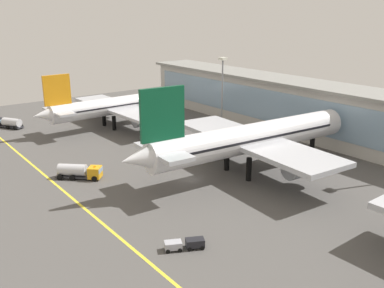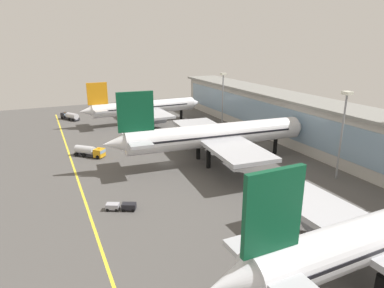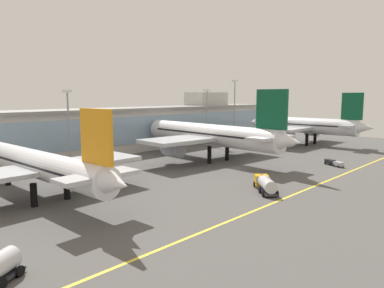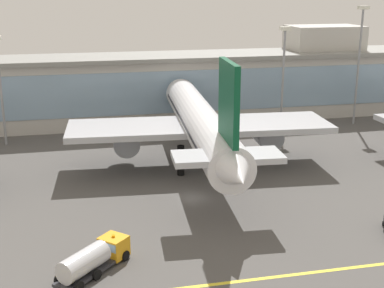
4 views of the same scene
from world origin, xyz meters
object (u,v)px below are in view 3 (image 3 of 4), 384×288
airliner_near_right (210,135)px  service_truck_far (334,163)px  airliner_near_left (42,166)px  airliner_far_right (304,126)px  apron_light_mast_west (207,108)px  apron_light_mast_east (68,115)px  apron_light_mast_centre (235,102)px  baggage_tug_near (265,183)px

airliner_near_right → service_truck_far: size_ratio=10.07×
airliner_near_left → airliner_far_right: airliner_far_right is taller
apron_light_mast_west → apron_light_mast_east: (-53.25, -0.23, -0.42)m
airliner_far_right → apron_light_mast_west: size_ratio=2.38×
service_truck_far → apron_light_mast_centre: (21.78, 48.51, 14.89)m
baggage_tug_near → airliner_near_left: bearing=95.3°
apron_light_mast_centre → apron_light_mast_east: apron_light_mast_centre is taller
airliner_near_right → apron_light_mast_centre: (37.82, 19.87, 8.53)m
apron_light_mast_east → service_truck_far: bearing=-45.5°
airliner_near_right → apron_light_mast_east: bearing=62.1°
baggage_tug_near → service_truck_far: 33.91m
airliner_near_right → airliner_near_left: bearing=99.0°
service_truck_far → apron_light_mast_east: size_ratio=0.29×
airliner_near_left → apron_light_mast_west: bearing=-72.6°
baggage_tug_near → service_truck_far: baggage_tug_near is taller
service_truck_far → airliner_near_right: bearing=56.0°
airliner_near_left → baggage_tug_near: (31.53, -25.13, -4.44)m
airliner_near_left → apron_light_mast_west: 75.45m
airliner_near_right → apron_light_mast_centre: apron_light_mast_centre is taller
baggage_tug_near → apron_light_mast_centre: 75.61m
apron_light_mast_east → apron_light_mast_centre: bearing=0.0°
airliner_far_right → baggage_tug_near: size_ratio=5.88×
airliner_near_left → apron_light_mast_east: 30.71m
airliner_near_right → airliner_far_right: size_ratio=1.18×
airliner_far_right → apron_light_mast_centre: bearing=25.4°
airliner_far_right → apron_light_mast_east: 84.53m
baggage_tug_near → apron_light_mast_centre: (55.67, 49.16, 14.17)m
airliner_near_right → apron_light_mast_west: 30.21m
service_truck_far → apron_light_mast_west: bearing=20.1°
apron_light_mast_west → apron_light_mast_east: size_ratio=1.04×
baggage_tug_near → apron_light_mast_west: 64.36m
airliner_far_right → apron_light_mast_centre: apron_light_mast_centre is taller
airliner_far_right → baggage_tug_near: bearing=110.1°
airliner_near_left → baggage_tug_near: bearing=-130.0°
airliner_near_right → apron_light_mast_centre: bearing=-58.1°
service_truck_far → apron_light_mast_centre: apron_light_mast_centre is taller
baggage_tug_near → apron_light_mast_centre: apron_light_mast_centre is taller
apron_light_mast_west → apron_light_mast_centre: (16.14, -0.18, 2.12)m
apron_light_mast_west → apron_light_mast_centre: 16.28m
airliner_near_right → apron_light_mast_west: bearing=-43.0°
airliner_far_right → apron_light_mast_east: apron_light_mast_east is taller
airliner_far_right → apron_light_mast_west: 37.05m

